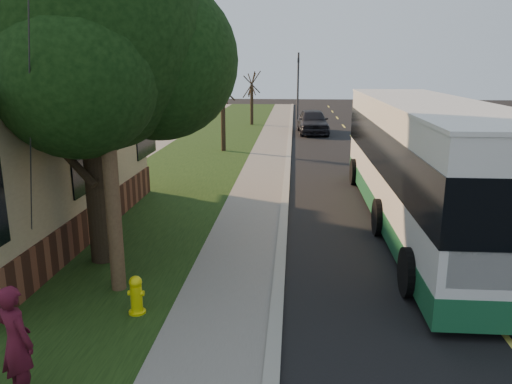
# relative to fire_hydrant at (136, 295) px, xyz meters

# --- Properties ---
(ground) EXTENTS (120.00, 120.00, 0.00)m
(ground) POSITION_rel_fire_hydrant_xyz_m (2.60, 0.00, -0.43)
(ground) COLOR black
(ground) RESTS_ON ground
(road) EXTENTS (8.00, 80.00, 0.01)m
(road) POSITION_rel_fire_hydrant_xyz_m (6.60, 10.00, -0.43)
(road) COLOR black
(road) RESTS_ON ground
(curb) EXTENTS (0.25, 80.00, 0.12)m
(curb) POSITION_rel_fire_hydrant_xyz_m (2.60, 10.00, -0.37)
(curb) COLOR gray
(curb) RESTS_ON ground
(sidewalk) EXTENTS (2.00, 80.00, 0.08)m
(sidewalk) POSITION_rel_fire_hydrant_xyz_m (1.60, 10.00, -0.39)
(sidewalk) COLOR slate
(sidewalk) RESTS_ON ground
(grass_verge) EXTENTS (5.00, 80.00, 0.07)m
(grass_verge) POSITION_rel_fire_hydrant_xyz_m (-1.90, 10.00, -0.40)
(grass_verge) COLOR black
(grass_verge) RESTS_ON ground
(fire_hydrant) EXTENTS (0.32, 0.32, 0.74)m
(fire_hydrant) POSITION_rel_fire_hydrant_xyz_m (0.00, 0.00, 0.00)
(fire_hydrant) COLOR yellow
(fire_hydrant) RESTS_ON grass_verge
(utility_pole) EXTENTS (2.86, 3.21, 9.07)m
(utility_pole) POSITION_rel_fire_hydrant_xyz_m (-0.71, 0.99, 4.20)
(utility_pole) COLOR #473321
(utility_pole) RESTS_ON ground
(leafy_tree) EXTENTS (6.30, 6.00, 7.80)m
(leafy_tree) POSITION_rel_fire_hydrant_xyz_m (-1.57, 2.65, 4.73)
(leafy_tree) COLOR black
(leafy_tree) RESTS_ON grass_verge
(bare_tree_near) EXTENTS (1.38, 1.21, 4.31)m
(bare_tree_near) POSITION_rel_fire_hydrant_xyz_m (-0.90, 18.00, 1.72)
(bare_tree_near) COLOR black
(bare_tree_near) RESTS_ON grass_verge
(bare_tree_far) EXTENTS (1.38, 1.21, 4.03)m
(bare_tree_far) POSITION_rel_fire_hydrant_xyz_m (-0.40, 30.00, 1.57)
(bare_tree_far) COLOR black
(bare_tree_far) RESTS_ON grass_verge
(traffic_signal) EXTENTS (0.18, 0.22, 5.50)m
(traffic_signal) POSITION_rel_fire_hydrant_xyz_m (3.10, 34.00, 2.73)
(traffic_signal) COLOR #2D2D30
(traffic_signal) RESTS_ON ground
(transit_bus) EXTENTS (3.07, 13.31, 3.60)m
(transit_bus) POSITION_rel_fire_hydrant_xyz_m (6.64, 6.11, 1.48)
(transit_bus) COLOR silver
(transit_bus) RESTS_ON ground
(skateboarder) EXTENTS (0.73, 0.64, 1.68)m
(skateboarder) POSITION_rel_fire_hydrant_xyz_m (-0.86, -2.48, 0.48)
(skateboarder) COLOR #440D1C
(skateboarder) RESTS_ON grass_verge
(distant_car) EXTENTS (2.19, 4.90, 1.64)m
(distant_car) POSITION_rel_fire_hydrant_xyz_m (4.10, 25.76, 0.39)
(distant_car) COLOR black
(distant_car) RESTS_ON ground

